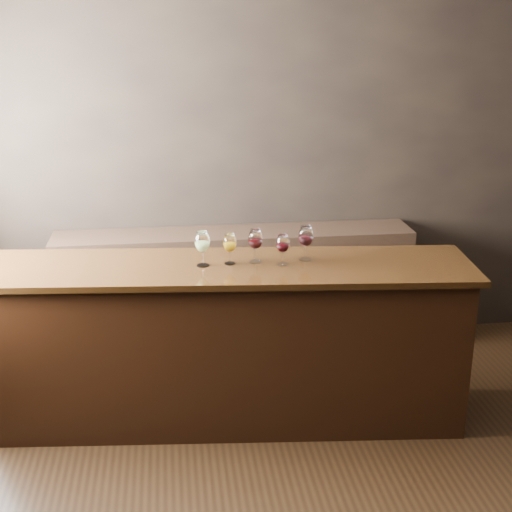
{
  "coord_description": "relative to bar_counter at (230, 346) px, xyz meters",
  "views": [
    {
      "loc": [
        -0.83,
        -3.02,
        2.48
      ],
      "look_at": [
        -0.32,
        1.05,
        1.1
      ],
      "focal_mm": 50.0,
      "sensor_mm": 36.0,
      "label": 1
    }
  ],
  "objects": [
    {
      "name": "room_shell",
      "position": [
        0.25,
        -0.93,
        1.3
      ],
      "size": [
        5.02,
        4.52,
        2.81
      ],
      "color": "black",
      "rests_on": "ground"
    },
    {
      "name": "bar_counter",
      "position": [
        0.0,
        0.0,
        0.0
      ],
      "size": [
        2.94,
        0.88,
        1.01
      ],
      "primitive_type": "cube",
      "rotation": [
        0.0,
        0.0,
        -0.09
      ],
      "color": "black",
      "rests_on": "ground"
    },
    {
      "name": "bar_top",
      "position": [
        0.0,
        0.0,
        0.53
      ],
      "size": [
        3.04,
        0.96,
        0.04
      ],
      "primitive_type": "cube",
      "rotation": [
        0.0,
        0.0,
        -0.09
      ],
      "color": "black",
      "rests_on": "bar_counter"
    },
    {
      "name": "back_bar_shelf",
      "position": [
        0.13,
        0.98,
        -0.02
      ],
      "size": [
        2.67,
        0.4,
        0.96
      ],
      "primitive_type": "cube",
      "color": "black",
      "rests_on": "ground"
    },
    {
      "name": "glass_white",
      "position": [
        -0.16,
        0.01,
        0.69
      ],
      "size": [
        0.09,
        0.09,
        0.22
      ],
      "color": "white",
      "rests_on": "bar_top"
    },
    {
      "name": "glass_amber",
      "position": [
        0.01,
        0.02,
        0.67
      ],
      "size": [
        0.08,
        0.08,
        0.19
      ],
      "color": "white",
      "rests_on": "bar_top"
    },
    {
      "name": "glass_red_a",
      "position": [
        0.17,
        0.03,
        0.69
      ],
      "size": [
        0.09,
        0.09,
        0.21
      ],
      "color": "white",
      "rests_on": "bar_top"
    },
    {
      "name": "glass_red_b",
      "position": [
        0.32,
        -0.03,
        0.67
      ],
      "size": [
        0.08,
        0.08,
        0.19
      ],
      "color": "white",
      "rests_on": "bar_top"
    },
    {
      "name": "glass_red_c",
      "position": [
        0.48,
        0.04,
        0.69
      ],
      "size": [
        0.09,
        0.09,
        0.22
      ],
      "color": "white",
      "rests_on": "bar_top"
    }
  ]
}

